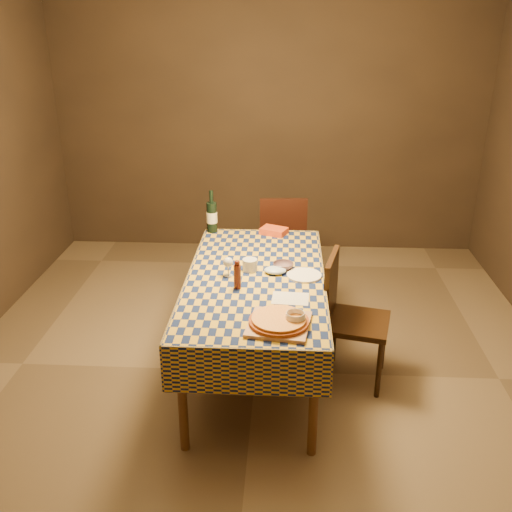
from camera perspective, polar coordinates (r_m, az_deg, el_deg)
name	(u,v)px	position (r m, az deg, el deg)	size (l,w,h in m)	color
room	(256,195)	(3.69, -0.04, 6.15)	(5.00, 5.10, 2.70)	brown
dining_table	(256,286)	(3.93, -0.04, -3.06)	(0.94, 1.84, 0.77)	brown
cutting_board	(279,324)	(3.29, 2.29, -6.86)	(0.34, 0.34, 0.02)	#AF7952
pizza	(279,320)	(3.28, 2.30, -6.44)	(0.42, 0.42, 0.03)	#8D3C17
pepper_mill	(237,275)	(3.69, -1.88, -1.93)	(0.05, 0.05, 0.20)	#481810
bowl	(283,266)	(4.00, 2.73, -1.00)	(0.14, 0.14, 0.04)	#58414A
wine_glass	(228,263)	(3.87, -2.81, -0.69)	(0.07, 0.07, 0.14)	silver
wine_bottle	(212,216)	(4.67, -4.44, 3.97)	(0.11, 0.11, 0.35)	black
deli_tub	(250,265)	(3.96, -0.61, -0.91)	(0.10, 0.10, 0.09)	silver
takeout_container	(274,231)	(4.65, 1.80, 2.53)	(0.20, 0.14, 0.05)	#C7411A
white_plate	(304,275)	(3.91, 4.84, -1.93)	(0.24, 0.24, 0.01)	white
tumbler	(295,320)	(3.28, 3.96, -6.35)	(0.12, 0.12, 0.09)	white
flour_patch	(290,298)	(3.60, 3.46, -4.26)	(0.23, 0.18, 0.00)	silver
flour_bag	(275,270)	(3.93, 1.94, -1.43)	(0.15, 0.12, 0.04)	#ABC1DB
chair_far	(282,237)	(5.27, 2.64, 1.88)	(0.45, 0.46, 0.93)	black
chair_right	(346,312)	(4.01, 9.00, -5.55)	(0.51, 0.51, 0.93)	black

